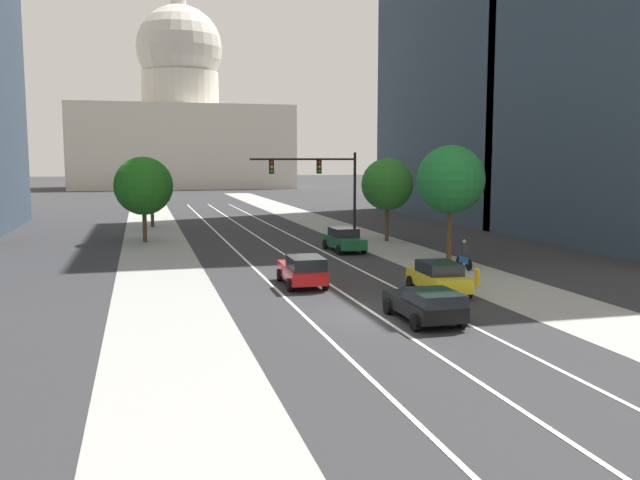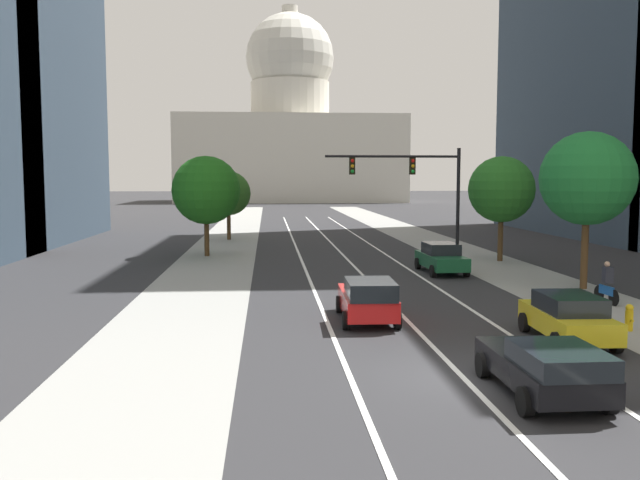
% 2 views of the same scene
% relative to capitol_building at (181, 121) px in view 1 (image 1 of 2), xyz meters
% --- Properties ---
extents(ground_plane, '(400.00, 400.00, 0.00)m').
position_rel_capitol_building_xyz_m(ground_plane, '(0.00, -88.06, -14.60)').
color(ground_plane, '#2B2B2D').
extents(sidewalk_left, '(4.78, 130.00, 0.01)m').
position_rel_capitol_building_xyz_m(sidewalk_left, '(-8.12, -93.06, -14.59)').
color(sidewalk_left, gray).
rests_on(sidewalk_left, ground).
extents(sidewalk_right, '(4.78, 130.00, 0.01)m').
position_rel_capitol_building_xyz_m(sidewalk_right, '(8.12, -93.06, -14.59)').
color(sidewalk_right, gray).
rests_on(sidewalk_right, ground).
extents(lane_stripe_left, '(0.16, 90.00, 0.01)m').
position_rel_capitol_building_xyz_m(lane_stripe_left, '(-2.87, -103.06, -14.59)').
color(lane_stripe_left, white).
rests_on(lane_stripe_left, ground).
extents(lane_stripe_center, '(0.16, 90.00, 0.01)m').
position_rel_capitol_building_xyz_m(lane_stripe_center, '(0.00, -103.06, -14.59)').
color(lane_stripe_center, white).
rests_on(lane_stripe_center, ground).
extents(lane_stripe_right, '(0.16, 90.00, 0.01)m').
position_rel_capitol_building_xyz_m(lane_stripe_right, '(2.87, -103.06, -14.59)').
color(lane_stripe_right, white).
rests_on(lane_stripe_right, ground).
extents(capitol_building, '(46.78, 23.83, 40.82)m').
position_rel_capitol_building_xyz_m(capitol_building, '(0.00, 0.00, 0.00)').
color(capitol_building, beige).
rests_on(capitol_building, ground).
extents(car_black, '(2.07, 4.24, 1.36)m').
position_rel_capitol_building_xyz_m(car_black, '(1.43, -129.72, -13.87)').
color(car_black, black).
rests_on(car_black, ground).
extents(car_red, '(2.06, 4.35, 1.60)m').
position_rel_capitol_building_xyz_m(car_red, '(-1.44, -121.29, -13.77)').
color(car_red, red).
rests_on(car_red, ground).
extents(car_yellow, '(2.10, 4.17, 1.51)m').
position_rel_capitol_building_xyz_m(car_yellow, '(4.30, -124.63, -13.81)').
color(car_yellow, yellow).
rests_on(car_yellow, ground).
extents(car_green, '(2.09, 4.60, 1.60)m').
position_rel_capitol_building_xyz_m(car_green, '(4.30, -109.37, -13.79)').
color(car_green, '#14512D').
rests_on(car_green, ground).
extents(traffic_signal_mast, '(7.80, 0.39, 6.77)m').
position_rel_capitol_building_xyz_m(traffic_signal_mast, '(3.61, -106.34, -9.73)').
color(traffic_signal_mast, black).
rests_on(traffic_signal_mast, ground).
extents(fire_hydrant, '(0.26, 0.35, 0.91)m').
position_rel_capitol_building_xyz_m(fire_hydrant, '(6.99, -123.35, -14.14)').
color(fire_hydrant, yellow).
rests_on(fire_hydrant, ground).
extents(cyclist, '(0.38, 1.70, 1.72)m').
position_rel_capitol_building_xyz_m(cyclist, '(8.69, -118.60, -13.75)').
color(cyclist, black).
rests_on(cyclist, ground).
extents(street_tree_mid_right, '(3.99, 3.99, 6.37)m').
position_rel_capitol_building_xyz_m(street_tree_mid_right, '(9.19, -104.66, -10.24)').
color(street_tree_mid_right, '#51381E').
rests_on(street_tree_mid_right, ground).
extents(street_tree_mid_left, '(3.62, 3.62, 5.62)m').
position_rel_capitol_building_xyz_m(street_tree_mid_left, '(-8.11, -88.97, -10.81)').
color(street_tree_mid_left, '#51381E').
rests_on(street_tree_mid_left, ground).
extents(street_tree_far_right, '(4.23, 4.23, 7.16)m').
position_rel_capitol_building_xyz_m(street_tree_far_right, '(9.47, -114.98, -9.58)').
color(street_tree_far_right, '#51381E').
rests_on(street_tree_far_right, ground).
extents(street_tree_near_left, '(4.40, 4.40, 6.48)m').
position_rel_capitol_building_xyz_m(street_tree_near_left, '(-8.87, -100.62, -10.33)').
color(street_tree_near_left, '#51381E').
rests_on(street_tree_near_left, ground).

